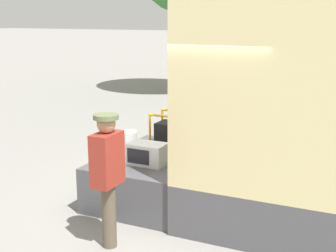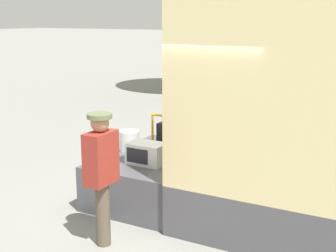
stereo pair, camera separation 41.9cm
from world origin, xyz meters
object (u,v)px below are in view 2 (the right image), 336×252
microwave (147,153)px  worker_person (101,166)px  portable_generator (179,135)px  orange_bucket (129,141)px

microwave → worker_person: (0.13, -1.29, 0.19)m
microwave → portable_generator: (0.04, 0.94, 0.07)m
orange_bucket → worker_person: (0.75, -1.75, 0.19)m
orange_bucket → portable_generator: bearing=35.4°
worker_person → microwave: bearing=96.0°
portable_generator → microwave: bearing=-92.5°
microwave → portable_generator: bearing=87.5°
microwave → orange_bucket: 0.77m
portable_generator → orange_bucket: bearing=-144.6°
microwave → worker_person: bearing=-84.0°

